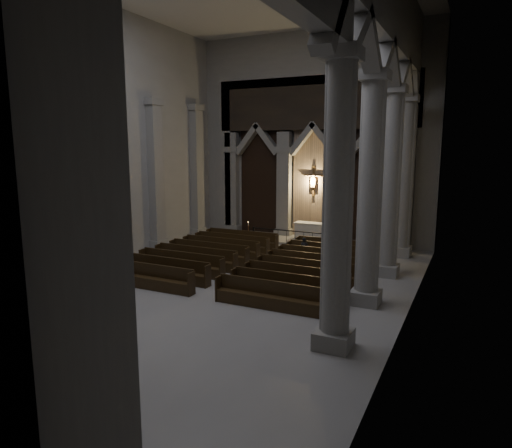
{
  "coord_description": "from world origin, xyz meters",
  "views": [
    {
      "loc": [
        8.78,
        -14.22,
        5.55
      ],
      "look_at": [
        0.43,
        3.0,
        2.28
      ],
      "focal_mm": 32.0,
      "sensor_mm": 36.0,
      "label": 1
    }
  ],
  "objects_px": {
    "altar_rail": "(295,236)",
    "candle_stand_left": "(248,237)",
    "pews": "(253,264)",
    "worshipper": "(304,249)",
    "altar": "(312,232)",
    "candle_stand_right": "(350,243)"
  },
  "relations": [
    {
      "from": "altar",
      "to": "candle_stand_right",
      "type": "distance_m",
      "value": 2.85
    },
    {
      "from": "altar",
      "to": "candle_stand_left",
      "type": "bearing_deg",
      "value": -152.76
    },
    {
      "from": "altar",
      "to": "pews",
      "type": "relative_size",
      "value": 0.21
    },
    {
      "from": "candle_stand_left",
      "to": "altar_rail",
      "type": "bearing_deg",
      "value": -2.06
    },
    {
      "from": "pews",
      "to": "candle_stand_left",
      "type": "bearing_deg",
      "value": 118.92
    },
    {
      "from": "altar",
      "to": "pews",
      "type": "height_order",
      "value": "altar"
    },
    {
      "from": "altar",
      "to": "worshipper",
      "type": "bearing_deg",
      "value": -75.98
    },
    {
      "from": "altar",
      "to": "altar_rail",
      "type": "xyz_separation_m",
      "value": [
        -0.36,
        -1.79,
        -0.0
      ]
    },
    {
      "from": "candle_stand_left",
      "to": "pews",
      "type": "distance_m",
      "value": 6.04
    },
    {
      "from": "candle_stand_right",
      "to": "worshipper",
      "type": "distance_m",
      "value": 3.33
    },
    {
      "from": "worshipper",
      "to": "candle_stand_left",
      "type": "bearing_deg",
      "value": 136.72
    },
    {
      "from": "altar_rail",
      "to": "candle_stand_left",
      "type": "height_order",
      "value": "candle_stand_left"
    },
    {
      "from": "worshipper",
      "to": "altar_rail",
      "type": "bearing_deg",
      "value": 107.13
    },
    {
      "from": "altar_rail",
      "to": "candle_stand_left",
      "type": "distance_m",
      "value": 2.94
    },
    {
      "from": "worshipper",
      "to": "altar",
      "type": "bearing_deg",
      "value": 90.87
    },
    {
      "from": "pews",
      "to": "worshipper",
      "type": "bearing_deg",
      "value": 63.16
    },
    {
      "from": "pews",
      "to": "worshipper",
      "type": "relative_size",
      "value": 8.35
    },
    {
      "from": "candle_stand_right",
      "to": "pews",
      "type": "height_order",
      "value": "candle_stand_right"
    },
    {
      "from": "altar",
      "to": "candle_stand_right",
      "type": "height_order",
      "value": "candle_stand_right"
    },
    {
      "from": "altar",
      "to": "worshipper",
      "type": "relative_size",
      "value": 1.76
    },
    {
      "from": "candle_stand_right",
      "to": "pews",
      "type": "bearing_deg",
      "value": -116.91
    },
    {
      "from": "altar_rail",
      "to": "candle_stand_right",
      "type": "bearing_deg",
      "value": 10.85
    }
  ]
}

